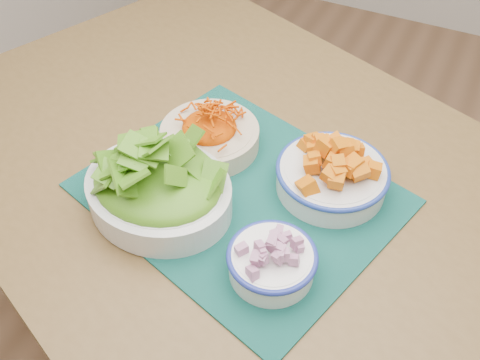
# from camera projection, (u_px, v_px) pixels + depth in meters

# --- Properties ---
(table) EXTENTS (1.53, 1.29, 0.75)m
(table) POSITION_uv_depth(u_px,v_px,m) (243.00, 201.00, 1.03)
(table) COLOR brown
(table) RESTS_ON ground
(placemat) EXTENTS (0.58, 0.52, 0.00)m
(placemat) POSITION_uv_depth(u_px,v_px,m) (240.00, 193.00, 0.92)
(placemat) COLOR #062F2B
(placemat) RESTS_ON table
(carrot_bowl) EXTENTS (0.23, 0.23, 0.07)m
(carrot_bowl) POSITION_uv_depth(u_px,v_px,m) (210.00, 132.00, 0.97)
(carrot_bowl) COLOR beige
(carrot_bowl) RESTS_ON placemat
(squash_bowl) EXTENTS (0.24, 0.24, 0.09)m
(squash_bowl) POSITION_uv_depth(u_px,v_px,m) (333.00, 170.00, 0.89)
(squash_bowl) COLOR silver
(squash_bowl) RESTS_ON placemat
(lettuce_bowl) EXTENTS (0.27, 0.24, 0.12)m
(lettuce_bowl) POSITION_uv_depth(u_px,v_px,m) (157.00, 181.00, 0.85)
(lettuce_bowl) COLOR silver
(lettuce_bowl) RESTS_ON placemat
(onion_bowl) EXTENTS (0.14, 0.14, 0.07)m
(onion_bowl) POSITION_uv_depth(u_px,v_px,m) (272.00, 259.00, 0.78)
(onion_bowl) COLOR white
(onion_bowl) RESTS_ON placemat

